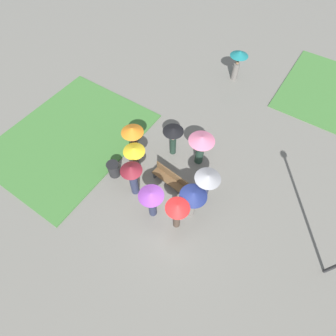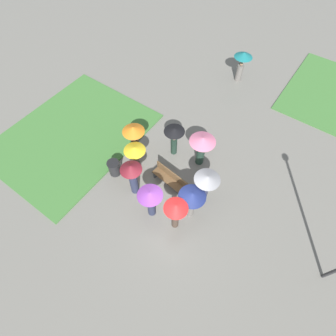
# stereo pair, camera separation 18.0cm
# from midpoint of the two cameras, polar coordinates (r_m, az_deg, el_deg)

# --- Properties ---
(ground_plane) EXTENTS (90.00, 90.00, 0.00)m
(ground_plane) POSITION_cam_midpoint_polar(r_m,az_deg,el_deg) (11.55, 0.43, -9.11)
(ground_plane) COLOR slate
(lawn_patch_near) EXTENTS (6.15, 7.73, 0.06)m
(lawn_patch_near) POSITION_cam_midpoint_polar(r_m,az_deg,el_deg) (14.67, -20.79, 6.35)
(lawn_patch_near) COLOR #427A38
(lawn_patch_near) RESTS_ON ground_plane
(park_bench) EXTENTS (1.82, 0.62, 0.90)m
(park_bench) POSITION_cam_midpoint_polar(r_m,az_deg,el_deg) (11.74, 0.13, -2.35)
(park_bench) COLOR brown
(park_bench) RESTS_ON ground_plane
(trash_bin) EXTENTS (0.57, 0.57, 0.81)m
(trash_bin) POSITION_cam_midpoint_polar(r_m,az_deg,el_deg) (12.36, -12.14, -0.27)
(trash_bin) COLOR #232326
(trash_bin) RESTS_ON ground_plane
(crowd_person_black) EXTENTS (0.96, 0.96, 1.77)m
(crowd_person_black) POSITION_cam_midpoint_polar(r_m,az_deg,el_deg) (12.16, 0.69, 7.09)
(crowd_person_black) COLOR #1E3328
(crowd_person_black) RESTS_ON ground_plane
(crowd_person_maroon) EXTENTS (0.91, 0.91, 2.00)m
(crowd_person_maroon) POSITION_cam_midpoint_polar(r_m,az_deg,el_deg) (10.89, -8.24, -1.63)
(crowd_person_maroon) COLOR #282D47
(crowd_person_maroon) RESTS_ON ground_plane
(crowd_person_purple) EXTENTS (1.01, 1.01, 1.81)m
(crowd_person_purple) POSITION_cam_midpoint_polar(r_m,az_deg,el_deg) (10.36, -4.09, -6.85)
(crowd_person_purple) COLOR #282D47
(crowd_person_purple) RESTS_ON ground_plane
(crowd_person_pink) EXTENTS (1.19, 1.19, 1.82)m
(crowd_person_pink) POSITION_cam_midpoint_polar(r_m,az_deg,el_deg) (11.84, 6.80, 5.22)
(crowd_person_pink) COLOR #1E3328
(crowd_person_pink) RESTS_ON ground_plane
(crowd_person_red) EXTENTS (0.94, 0.94, 1.90)m
(crowd_person_red) POSITION_cam_midpoint_polar(r_m,az_deg,el_deg) (10.00, 1.53, -9.25)
(crowd_person_red) COLOR #47382D
(crowd_person_red) RESTS_ON ground_plane
(crowd_person_navy) EXTENTS (1.09, 1.09, 1.81)m
(crowd_person_navy) POSITION_cam_midpoint_polar(r_m,az_deg,el_deg) (10.32, 4.93, -6.59)
(crowd_person_navy) COLOR slate
(crowd_person_navy) RESTS_ON ground_plane
(crowd_person_grey) EXTENTS (1.06, 1.06, 1.92)m
(crowd_person_grey) POSITION_cam_midpoint_polar(r_m,az_deg,el_deg) (10.66, 7.97, -3.06)
(crowd_person_grey) COLOR #282D47
(crowd_person_grey) RESTS_ON ground_plane
(crowd_person_yellow) EXTENTS (0.96, 0.96, 1.73)m
(crowd_person_yellow) POSITION_cam_midpoint_polar(r_m,az_deg,el_deg) (11.59, -7.69, 2.87)
(crowd_person_yellow) COLOR #47382D
(crowd_person_yellow) RESTS_ON ground_plane
(crowd_person_orange) EXTENTS (1.01, 1.01, 2.05)m
(crowd_person_orange) POSITION_cam_midpoint_polar(r_m,az_deg,el_deg) (12.00, -8.00, 6.66)
(crowd_person_orange) COLOR #47382D
(crowd_person_orange) RESTS_ON ground_plane
(lone_walker_far_path) EXTENTS (1.05, 1.05, 1.83)m
(lone_walker_far_path) POSITION_cam_midpoint_polar(r_m,az_deg,el_deg) (16.90, 14.72, 21.88)
(lone_walker_far_path) COLOR slate
(lone_walker_far_path) RESTS_ON ground_plane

